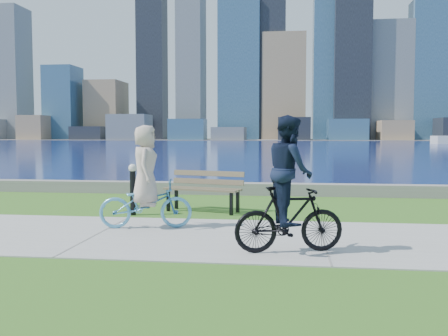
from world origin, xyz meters
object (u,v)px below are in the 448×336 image
(park_bench, at_px, (204,187))
(cyclist_woman, at_px, (146,190))
(cyclist_man, at_px, (289,195))
(bollard_lamp, at_px, (133,186))

(park_bench, distance_m, cyclist_woman, 2.41)
(park_bench, relative_size, cyclist_man, 0.92)
(park_bench, height_order, cyclist_woman, cyclist_woman)
(cyclist_woman, relative_size, cyclist_man, 0.94)
(cyclist_woman, distance_m, cyclist_man, 3.17)
(park_bench, relative_size, bollard_lamp, 1.67)
(bollard_lamp, bearing_deg, park_bench, 26.63)
(park_bench, height_order, cyclist_man, cyclist_man)
(park_bench, xyz_separation_m, cyclist_woman, (-0.76, -2.28, 0.17))
(cyclist_woman, height_order, cyclist_man, cyclist_man)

